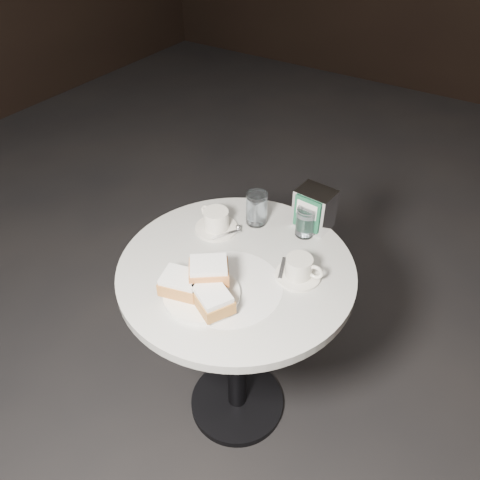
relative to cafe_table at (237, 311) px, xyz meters
name	(u,v)px	position (x,y,z in m)	size (l,w,h in m)	color
ground	(237,403)	(0.00, 0.00, -0.55)	(7.00, 7.00, 0.00)	black
cafe_table	(237,311)	(0.00, 0.00, 0.00)	(0.70, 0.70, 0.74)	black
sugar_spill	(229,287)	(0.03, -0.08, 0.20)	(0.30, 0.30, 0.00)	white
beignet_plate	(201,287)	(-0.01, -0.16, 0.24)	(0.23, 0.22, 0.10)	white
coffee_cup_left	(216,221)	(-0.15, 0.11, 0.23)	(0.17, 0.17, 0.07)	white
coffee_cup_right	(299,269)	(0.17, 0.06, 0.23)	(0.14, 0.14, 0.07)	white
water_glass_left	(257,209)	(-0.06, 0.21, 0.25)	(0.08, 0.08, 0.11)	white
water_glass_right	(305,222)	(0.10, 0.24, 0.25)	(0.06, 0.06, 0.10)	silver
napkin_dispenser	(314,209)	(0.10, 0.30, 0.26)	(0.12, 0.10, 0.13)	silver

